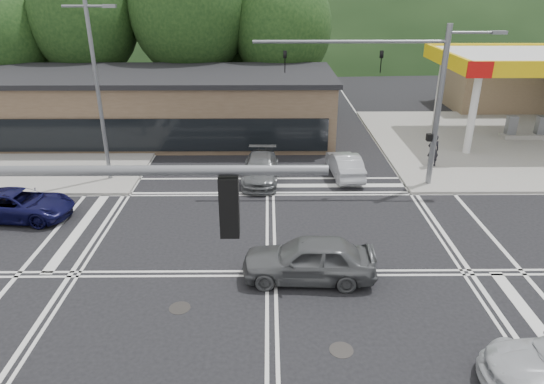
{
  "coord_description": "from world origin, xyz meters",
  "views": [
    {
      "loc": [
        -0.1,
        -14.96,
        9.81
      ],
      "look_at": [
        0.06,
        4.21,
        1.4
      ],
      "focal_mm": 32.0,
      "sensor_mm": 36.0,
      "label": 1
    }
  ],
  "objects_px": {
    "car_queue_a": "(345,165)",
    "pedestrian": "(433,150)",
    "car_queue_b": "(291,120)",
    "car_blue_west": "(19,205)",
    "car_grey_center": "(309,259)",
    "car_northbound": "(261,169)"
  },
  "relations": [
    {
      "from": "car_queue_a",
      "to": "pedestrian",
      "type": "bearing_deg",
      "value": -172.38
    },
    {
      "from": "car_queue_b",
      "to": "pedestrian",
      "type": "xyz_separation_m",
      "value": [
        7.64,
        -8.01,
        0.4
      ]
    },
    {
      "from": "car_blue_west",
      "to": "car_queue_a",
      "type": "distance_m",
      "value": 16.02
    },
    {
      "from": "pedestrian",
      "to": "car_blue_west",
      "type": "bearing_deg",
      "value": 9.62
    },
    {
      "from": "car_grey_center",
      "to": "car_queue_b",
      "type": "xyz_separation_m",
      "value": [
        0.18,
        19.01,
        -0.14
      ]
    },
    {
      "from": "car_blue_west",
      "to": "car_northbound",
      "type": "relative_size",
      "value": 1.05
    },
    {
      "from": "car_blue_west",
      "to": "car_grey_center",
      "type": "bearing_deg",
      "value": -106.39
    },
    {
      "from": "car_queue_a",
      "to": "car_northbound",
      "type": "bearing_deg",
      "value": 2.07
    },
    {
      "from": "car_queue_a",
      "to": "car_northbound",
      "type": "relative_size",
      "value": 0.88
    },
    {
      "from": "car_blue_west",
      "to": "car_northbound",
      "type": "distance_m",
      "value": 11.56
    },
    {
      "from": "car_queue_a",
      "to": "car_queue_b",
      "type": "distance_m",
      "value": 9.5
    },
    {
      "from": "car_blue_west",
      "to": "car_northbound",
      "type": "xyz_separation_m",
      "value": [
        10.69,
        4.39,
        -0.0
      ]
    },
    {
      "from": "car_blue_west",
      "to": "car_queue_a",
      "type": "relative_size",
      "value": 1.19
    },
    {
      "from": "car_queue_b",
      "to": "car_northbound",
      "type": "xyz_separation_m",
      "value": [
        -2.01,
        -9.71,
        -0.01
      ]
    },
    {
      "from": "car_blue_west",
      "to": "car_queue_b",
      "type": "distance_m",
      "value": 18.98
    },
    {
      "from": "car_grey_center",
      "to": "pedestrian",
      "type": "xyz_separation_m",
      "value": [
        7.82,
        11.0,
        0.26
      ]
    },
    {
      "from": "car_northbound",
      "to": "pedestrian",
      "type": "bearing_deg",
      "value": 12.28
    },
    {
      "from": "car_queue_a",
      "to": "pedestrian",
      "type": "relative_size",
      "value": 2.18
    },
    {
      "from": "car_grey_center",
      "to": "car_queue_a",
      "type": "distance_m",
      "value": 10.23
    },
    {
      "from": "car_queue_a",
      "to": "pedestrian",
      "type": "distance_m",
      "value": 5.25
    },
    {
      "from": "car_queue_a",
      "to": "car_queue_b",
      "type": "bearing_deg",
      "value": -79.49
    },
    {
      "from": "car_queue_b",
      "to": "car_northbound",
      "type": "relative_size",
      "value": 0.86
    }
  ]
}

